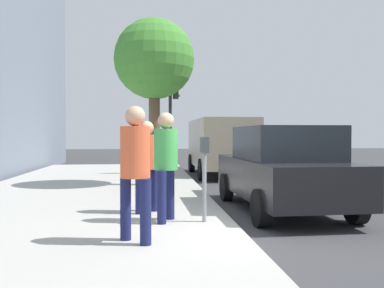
% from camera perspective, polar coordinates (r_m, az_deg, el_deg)
% --- Properties ---
extents(ground_plane, '(80.00, 80.00, 0.00)m').
position_cam_1_polar(ground_plane, '(6.82, 6.36, -12.27)').
color(ground_plane, '#38383A').
rests_on(ground_plane, ground).
extents(sidewalk_slab, '(28.00, 6.00, 0.15)m').
position_cam_1_polar(sidewalk_slab, '(6.84, -19.58, -11.65)').
color(sidewalk_slab, '#A8A59E').
rests_on(sidewalk_slab, ground_plane).
extents(parking_meter, '(0.36, 0.12, 1.41)m').
position_cam_1_polar(parking_meter, '(6.87, 1.73, -2.32)').
color(parking_meter, gray).
rests_on(parking_meter, sidewalk_slab).
extents(pedestrian_at_meter, '(0.51, 0.40, 1.82)m').
position_cam_1_polar(pedestrian_at_meter, '(6.91, -3.60, -1.76)').
color(pedestrian_at_meter, '#191E4C').
rests_on(pedestrian_at_meter, sidewalk_slab).
extents(pedestrian_bystander, '(0.44, 0.43, 1.83)m').
position_cam_1_polar(pedestrian_bystander, '(5.60, -7.81, -2.37)').
color(pedestrian_bystander, '#191E4C').
rests_on(pedestrian_bystander, sidewalk_slab).
extents(parking_officer, '(0.40, 0.43, 1.70)m').
position_cam_1_polar(parking_officer, '(7.74, -6.21, -2.09)').
color(parking_officer, '#191E4C').
rests_on(parking_officer, sidewalk_slab).
extents(parked_sedan_near, '(4.44, 2.06, 1.77)m').
position_cam_1_polar(parked_sedan_near, '(8.85, 12.34, -3.30)').
color(parked_sedan_near, black).
rests_on(parked_sedan_near, ground_plane).
extents(parked_van_far, '(5.21, 2.14, 2.18)m').
position_cam_1_polar(parked_van_far, '(16.18, 3.92, 0.08)').
color(parked_van_far, gray).
rests_on(parked_van_far, ground_plane).
extents(street_tree, '(2.31, 2.31, 4.78)m').
position_cam_1_polar(street_tree, '(12.18, -5.21, 11.35)').
color(street_tree, brown).
rests_on(street_tree, sidewalk_slab).
extents(traffic_signal, '(0.24, 0.44, 3.60)m').
position_cam_1_polar(traffic_signal, '(15.36, -2.63, 4.94)').
color(traffic_signal, black).
rests_on(traffic_signal, sidewalk_slab).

